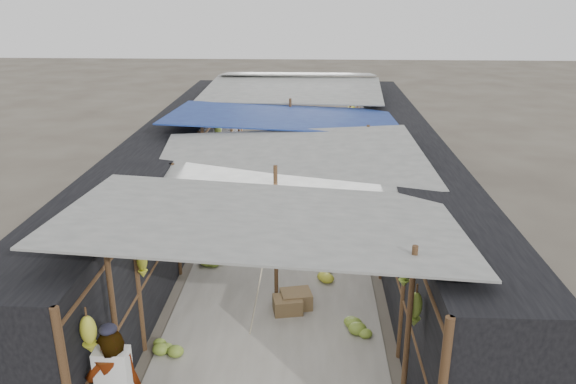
% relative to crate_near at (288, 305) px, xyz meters
% --- Properties ---
extents(aisle_slab, '(3.60, 16.00, 0.02)m').
position_rel_crate_near_xyz_m(aisle_slab, '(-0.22, 3.83, -0.14)').
color(aisle_slab, '#9E998E').
rests_on(aisle_slab, ground).
extents(stall_left, '(1.40, 15.00, 2.30)m').
position_rel_crate_near_xyz_m(stall_left, '(-2.92, 3.83, 1.00)').
color(stall_left, black).
rests_on(stall_left, ground).
extents(stall_right, '(1.40, 15.00, 2.30)m').
position_rel_crate_near_xyz_m(stall_right, '(2.48, 3.83, 1.00)').
color(stall_right, black).
rests_on(stall_right, ground).
extents(crate_near, '(0.56, 0.48, 0.30)m').
position_rel_crate_near_xyz_m(crate_near, '(0.00, 0.00, 0.00)').
color(crate_near, olive).
rests_on(crate_near, ground).
extents(crate_mid, '(0.61, 0.53, 0.32)m').
position_rel_crate_near_xyz_m(crate_mid, '(0.14, 0.17, 0.01)').
color(crate_mid, olive).
rests_on(crate_mid, ground).
extents(crate_back, '(0.59, 0.54, 0.31)m').
position_rel_crate_near_xyz_m(crate_back, '(-1.39, 7.98, 0.01)').
color(crate_back, olive).
rests_on(crate_back, ground).
extents(black_basin, '(0.56, 0.56, 0.17)m').
position_rel_crate_near_xyz_m(black_basin, '(0.70, 4.83, -0.06)').
color(black_basin, black).
rests_on(black_basin, ground).
extents(shopper_blue, '(1.04, 0.95, 1.73)m').
position_rel_crate_near_xyz_m(shopper_blue, '(-0.57, 2.70, 0.72)').
color(shopper_blue, navy).
rests_on(shopper_blue, ground).
extents(vendor_seated, '(0.35, 0.57, 0.86)m').
position_rel_crate_near_xyz_m(vendor_seated, '(1.48, 4.27, 0.28)').
color(vendor_seated, '#504945').
rests_on(vendor_seated, ground).
extents(market_canopy, '(5.62, 15.20, 2.77)m').
position_rel_crate_near_xyz_m(market_canopy, '(-0.19, 4.16, 2.26)').
color(market_canopy, brown).
rests_on(market_canopy, ground).
extents(hanging_bananas, '(3.96, 14.24, 0.81)m').
position_rel_crate_near_xyz_m(hanging_bananas, '(-0.08, 3.97, 1.50)').
color(hanging_bananas, gold).
rests_on(hanging_bananas, ground).
extents(floor_bananas, '(3.98, 9.35, 0.35)m').
position_rel_crate_near_xyz_m(floor_bananas, '(-0.05, 3.13, 0.00)').
color(floor_bananas, gold).
rests_on(floor_bananas, ground).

